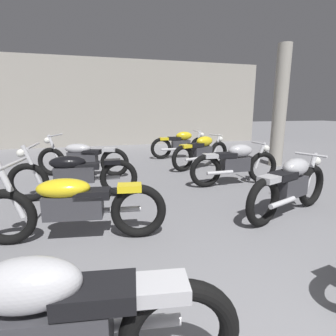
{
  "coord_description": "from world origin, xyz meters",
  "views": [
    {
      "loc": [
        -1.24,
        -0.52,
        1.54
      ],
      "look_at": [
        0.0,
        3.8,
        0.55
      ],
      "focal_mm": 28.57,
      "sensor_mm": 36.0,
      "label": 1
    }
  ],
  "objects": [
    {
      "name": "motorcycle_right_row_3",
      "position": [
        1.55,
        5.95,
        0.46
      ],
      "size": [
        1.88,
        0.82,
        0.88
      ],
      "color": "black",
      "rests_on": "ground"
    },
    {
      "name": "motorcycle_left_row_2",
      "position": [
        -1.57,
        4.24,
        0.45
      ],
      "size": [
        2.17,
        0.68,
        0.97
      ],
      "color": "black",
      "rests_on": "ground"
    },
    {
      "name": "motorcycle_left_row_1",
      "position": [
        -1.49,
        2.62,
        0.45
      ],
      "size": [
        2.16,
        0.68,
        0.97
      ],
      "color": "black",
      "rests_on": "ground"
    },
    {
      "name": "motorcycle_right_row_4",
      "position": [
        1.51,
        7.53,
        0.46
      ],
      "size": [
        1.97,
        0.48,
        0.88
      ],
      "color": "black",
      "rests_on": "ground"
    },
    {
      "name": "motorcycle_left_row_3",
      "position": [
        -1.47,
        5.91,
        0.45
      ],
      "size": [
        2.08,
        0.95,
        0.97
      ],
      "color": "black",
      "rests_on": "ground"
    },
    {
      "name": "motorcycle_right_row_1",
      "position": [
        1.52,
        2.59,
        0.46
      ],
      "size": [
        1.88,
        0.81,
        0.88
      ],
      "color": "black",
      "rests_on": "ground"
    },
    {
      "name": "support_pillar",
      "position": [
        3.69,
        5.73,
        1.6
      ],
      "size": [
        0.36,
        0.36,
        3.2
      ],
      "primitive_type": "cylinder",
      "color": "#9E998E",
      "rests_on": "ground"
    },
    {
      "name": "motorcycle_left_row_0",
      "position": [
        -1.49,
        0.75,
        0.46
      ],
      "size": [
        1.96,
        0.52,
        0.88
      ],
      "color": "black",
      "rests_on": "ground"
    },
    {
      "name": "motorcycle_right_row_2",
      "position": [
        1.58,
        4.26,
        0.46
      ],
      "size": [
        1.97,
        0.48,
        0.88
      ],
      "color": "black",
      "rests_on": "ground"
    },
    {
      "name": "back_wall",
      "position": [
        0.0,
        11.35,
        1.8
      ],
      "size": [
        13.01,
        0.24,
        3.6
      ],
      "primitive_type": "cube",
      "color": "#9E998E",
      "rests_on": "ground"
    }
  ]
}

